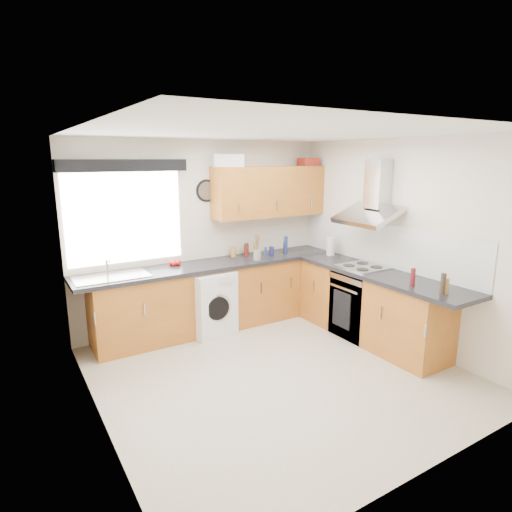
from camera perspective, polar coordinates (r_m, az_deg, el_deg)
ground_plane at (r=4.79m, az=2.86°, el=-15.30°), size 3.60×3.60×0.00m
ceiling at (r=4.22m, az=3.25°, el=16.12°), size 3.60×3.60×0.02m
wall_back at (r=5.88m, az=-6.94°, el=2.91°), size 3.60×0.02×2.50m
wall_front at (r=3.09m, az=22.42°, el=-7.22°), size 3.60×0.02×2.50m
wall_left at (r=3.67m, az=-20.91°, el=-4.00°), size 0.02×3.60×2.50m
wall_right at (r=5.54m, az=18.60°, el=1.71°), size 0.02×3.60×2.50m
window at (r=5.48m, az=-17.04°, el=4.88°), size 1.40×0.02×1.10m
window_blind at (r=5.35m, az=-17.24°, el=11.47°), size 1.50×0.18×0.14m
splashback at (r=5.74m, az=16.21°, el=1.53°), size 0.01×3.00×0.54m
base_cab_back at (r=5.78m, az=-6.41°, el=-5.63°), size 3.00×0.58×0.86m
base_cab_corner at (r=6.58m, az=6.36°, el=-3.34°), size 0.60×0.60×0.86m
base_cab_right at (r=5.63m, az=14.91°, el=-6.52°), size 0.58×2.10×0.86m
worktop_back at (r=5.69m, az=-5.57°, el=-1.16°), size 3.60×0.62×0.05m
worktop_right at (r=5.40m, az=16.26°, el=-2.40°), size 0.62×2.42×0.05m
sink at (r=5.25m, az=-18.75°, el=-2.25°), size 0.84×0.46×0.10m
oven at (r=5.73m, az=13.75°, el=-6.19°), size 0.56×0.58×0.85m
hob_plate at (r=5.59m, az=14.02°, el=-1.41°), size 0.52×0.52×0.01m
extractor_hood at (r=5.52m, az=15.24°, el=7.35°), size 0.52×0.78×0.66m
upper_cabinets at (r=6.11m, az=1.83°, el=8.58°), size 1.70×0.35×0.70m
washing_machine at (r=5.67m, az=-6.39°, el=-6.13°), size 0.65×0.64×0.84m
wall_clock at (r=5.81m, az=-6.56°, el=8.63°), size 0.30×0.04×0.30m
casserole at (r=5.79m, az=-3.82°, el=12.59°), size 0.46×0.38×0.16m
storage_box at (r=6.45m, az=6.98°, el=12.35°), size 0.27×0.23×0.12m
utensil_pot at (r=5.81m, az=0.15°, el=0.17°), size 0.11×0.11×0.14m
kitchen_roll at (r=6.17m, az=9.93°, el=1.28°), size 0.14×0.14×0.26m
tomato_cluster at (r=5.62m, az=-10.78°, el=-0.90°), size 0.17×0.17×0.06m
jar_0 at (r=5.92m, az=0.43°, el=0.18°), size 0.06×0.06×0.09m
jar_1 at (r=6.24m, az=3.87°, el=1.09°), size 0.05×0.05×0.15m
jar_2 at (r=6.04m, az=-1.30°, el=0.78°), size 0.07×0.07×0.16m
jar_3 at (r=6.07m, az=2.14°, el=0.64°), size 0.06×0.06×0.12m
jar_4 at (r=6.07m, az=-0.05°, el=1.00°), size 0.06×0.06×0.20m
jar_5 at (r=6.10m, az=-1.23°, el=0.95°), size 0.05×0.05×0.17m
jar_6 at (r=6.00m, az=-3.03°, el=0.57°), size 0.07×0.07×0.14m
jar_7 at (r=6.16m, az=3.98°, el=1.43°), size 0.05×0.05×0.26m
jar_8 at (r=6.11m, az=1.96°, el=0.74°), size 0.05×0.05×0.13m
jar_9 at (r=6.04m, az=1.30°, el=0.60°), size 0.04×0.04×0.13m
bottle_0 at (r=4.90m, az=20.17°, el=-2.69°), size 0.05×0.05×0.20m
bottle_1 at (r=4.72m, az=23.66°, el=-3.44°), size 0.05×0.05×0.22m
bottle_2 at (r=4.76m, az=23.95°, el=-3.68°), size 0.07×0.07×0.17m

